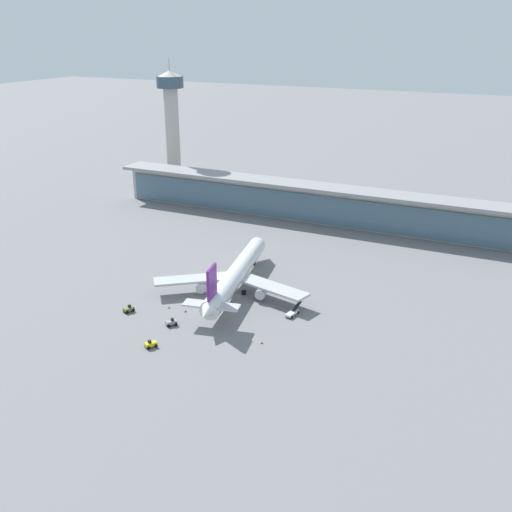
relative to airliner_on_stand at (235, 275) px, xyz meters
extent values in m
plane|color=slate|center=(1.23, -2.80, -5.08)|extent=(1200.00, 1200.00, 0.00)
cylinder|color=white|center=(-0.25, 1.21, 0.02)|extent=(15.63, 51.03, 5.38)
cone|color=white|center=(-5.87, 28.29, 0.02)|extent=(6.14, 5.81, 5.27)
cone|color=white|center=(5.31, -25.60, 0.56)|extent=(5.94, 6.78, 4.84)
cube|color=black|center=(-5.24, 25.27, 0.96)|extent=(4.40, 3.00, 0.65)
cube|color=#B7BABF|center=(-10.65, -5.73, -0.92)|extent=(21.97, 18.88, 0.65)
cube|color=#B7BABF|center=(12.05, -1.02, -0.92)|extent=(23.93, 11.47, 0.65)
cylinder|color=silver|center=(-7.82, -5.69, -2.78)|extent=(3.70, 4.42, 2.97)
cylinder|color=silver|center=(9.43, -2.11, -2.78)|extent=(3.70, 4.42, 2.97)
cube|color=#661E84|center=(4.36, -21.03, 6.88)|extent=(1.95, 6.49, 8.35)
cube|color=#B7BABF|center=(4.55, -21.94, 0.83)|extent=(15.36, 7.01, 0.46)
cylinder|color=black|center=(-2.59, -2.11, -4.43)|extent=(1.35, 1.50, 1.30)
cylinder|color=black|center=(3.22, -0.91, -4.43)|extent=(1.35, 1.50, 1.30)
cylinder|color=black|center=(-4.40, 21.19, -4.43)|extent=(1.35, 1.50, 1.30)
cube|color=gray|center=(-4.97, -26.55, -4.18)|extent=(2.92, 3.12, 0.90)
cube|color=black|center=(-4.78, -26.31, -3.38)|extent=(0.98, 0.98, 0.70)
cylinder|color=black|center=(-5.02, -27.76, -4.63)|extent=(0.78, 0.88, 0.90)
cylinder|color=black|center=(-6.14, -26.87, -4.63)|extent=(0.78, 0.88, 0.90)
cylinder|color=black|center=(-3.80, -26.23, -4.63)|extent=(0.78, 0.88, 0.90)
cylinder|color=black|center=(-4.91, -25.34, -4.63)|extent=(0.78, 0.88, 0.90)
cube|color=yellow|center=(-3.13, -38.33, -4.18)|extent=(2.73, 3.17, 0.90)
cube|color=black|center=(-3.28, -38.59, -3.38)|extent=(0.96, 0.96, 0.70)
cylinder|color=black|center=(-3.23, -37.12, -4.63)|extent=(0.70, 0.92, 0.90)
cylinder|color=black|center=(-2.01, -37.86, -4.63)|extent=(0.70, 0.92, 0.90)
cylinder|color=black|center=(-4.24, -38.80, -4.63)|extent=(0.70, 0.92, 0.90)
cylinder|color=black|center=(-3.02, -39.54, -4.63)|extent=(0.70, 0.92, 0.90)
cube|color=olive|center=(-19.90, -24.92, -4.18)|extent=(2.46, 3.16, 0.90)
cube|color=black|center=(-19.78, -24.64, -3.38)|extent=(0.91, 0.91, 0.70)
cylinder|color=black|center=(-19.61, -26.10, -4.63)|extent=(0.60, 0.94, 0.90)
cylinder|color=black|center=(-20.93, -25.55, -4.63)|extent=(0.60, 0.94, 0.90)
cylinder|color=black|center=(-18.86, -24.29, -4.63)|extent=(0.60, 0.94, 0.90)
cylinder|color=black|center=(-20.18, -23.74, -4.63)|extent=(0.60, 0.94, 0.90)
cube|color=yellow|center=(15.63, 4.13, -4.18)|extent=(1.59, 2.85, 0.90)
cube|color=black|center=(15.64, 3.83, -3.38)|extent=(0.72, 0.72, 0.70)
cylinder|color=black|center=(14.89, 5.08, -4.63)|extent=(0.31, 0.91, 0.90)
cylinder|color=black|center=(16.31, 5.13, -4.63)|extent=(0.31, 0.91, 0.90)
cylinder|color=black|center=(14.95, 3.13, -4.63)|extent=(0.31, 0.91, 0.90)
cylinder|color=black|center=(16.38, 3.17, -4.63)|extent=(0.31, 0.91, 0.90)
cube|color=silver|center=(21.20, -7.37, -4.33)|extent=(2.49, 5.01, 0.60)
cube|color=black|center=(21.56, -4.97, -3.24)|extent=(1.48, 4.04, 1.72)
cylinder|color=black|center=(20.63, -5.59, -4.63)|extent=(0.41, 0.93, 0.90)
cylinder|color=black|center=(22.27, -5.83, -4.63)|extent=(0.41, 0.93, 0.90)
cylinder|color=black|center=(20.13, -8.91, -4.63)|extent=(0.41, 0.93, 0.90)
cylinder|color=black|center=(21.77, -9.16, -4.63)|extent=(0.41, 0.93, 0.90)
cube|color=#B2ADA3|center=(1.23, 74.40, 1.92)|extent=(180.00, 8.00, 14.00)
cube|color=slate|center=(1.23, 70.10, 1.22)|extent=(176.40, 0.50, 11.20)
cube|color=gray|center=(1.23, 72.40, 9.52)|extent=(183.60, 12.80, 1.20)
cylinder|color=#B2ADA3|center=(-78.77, 88.77, 18.60)|extent=(6.40, 6.40, 47.36)
cylinder|color=#384C5B|center=(-78.77, 88.77, 44.78)|extent=(12.00, 12.00, 5.00)
cone|color=#B2ADA3|center=(-78.77, 88.77, 48.48)|extent=(10.20, 10.20, 2.40)
cylinder|color=#99999E|center=(-78.77, 88.77, 52.18)|extent=(0.36, 0.36, 5.00)
cone|color=orange|center=(20.37, -24.80, -4.73)|extent=(0.44, 0.44, 0.70)
cube|color=black|center=(20.37, -24.80, -5.06)|extent=(0.62, 0.62, 0.04)
cone|color=orange|center=(-11.32, -18.12, -4.73)|extent=(0.44, 0.44, 0.70)
cube|color=black|center=(-11.32, -18.12, -5.06)|extent=(0.62, 0.62, 0.04)
cone|color=orange|center=(-5.96, -18.13, -4.73)|extent=(0.44, 0.44, 0.70)
cube|color=black|center=(-5.96, -18.13, -5.06)|extent=(0.62, 0.62, 0.04)
camera|label=1|loc=(76.10, -142.96, 68.29)|focal=42.20mm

